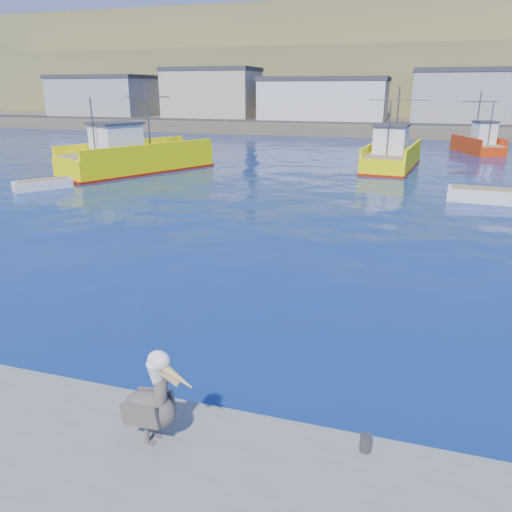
{
  "coord_description": "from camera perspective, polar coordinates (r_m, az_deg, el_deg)",
  "views": [
    {
      "loc": [
        3.28,
        -10.37,
        6.16
      ],
      "look_at": [
        -0.9,
        3.09,
        1.4
      ],
      "focal_mm": 35.0,
      "sensor_mm": 36.0,
      "label": 1
    }
  ],
  "objects": [
    {
      "name": "skiff_mid",
      "position": [
        31.36,
        25.09,
        6.16
      ],
      "size": [
        4.57,
        1.93,
        0.97
      ],
      "color": "silver",
      "rests_on": "ground"
    },
    {
      "name": "dock_bollards",
      "position": [
        9.28,
        -3.21,
        -17.77
      ],
      "size": [
        36.2,
        0.2,
        0.3
      ],
      "color": "#4C4C4C",
      "rests_on": "dock"
    },
    {
      "name": "boat_orange",
      "position": [
        54.96,
        24.12,
        11.67
      ],
      "size": [
        4.75,
        7.32,
        5.89
      ],
      "color": "red",
      "rests_on": "ground"
    },
    {
      "name": "far_shore",
      "position": [
        119.65,
        16.62,
        19.29
      ],
      "size": [
        200.0,
        81.0,
        24.0
      ],
      "color": "brown",
      "rests_on": "ground"
    },
    {
      "name": "ground",
      "position": [
        12.5,
        -0.28,
        -10.85
      ],
      "size": [
        260.0,
        260.0,
        0.0
      ],
      "primitive_type": "plane",
      "color": "#072153",
      "rests_on": "ground"
    },
    {
      "name": "skiff_left",
      "position": [
        35.04,
        -23.19,
        7.45
      ],
      "size": [
        3.03,
        3.54,
        0.76
      ],
      "color": "silver",
      "rests_on": "ground"
    },
    {
      "name": "trawler_yellow_b",
      "position": [
        42.01,
        15.24,
        10.93
      ],
      "size": [
        4.64,
        10.14,
        6.33
      ],
      "color": "#FFF902",
      "rests_on": "ground"
    },
    {
      "name": "pelican",
      "position": [
        8.73,
        -11.78,
        -16.06
      ],
      "size": [
        1.41,
        0.64,
        1.73
      ],
      "color": "#595451",
      "rests_on": "dock"
    },
    {
      "name": "trawler_yellow_a",
      "position": [
        39.93,
        -13.68,
        10.84
      ],
      "size": [
        8.89,
        12.56,
        6.61
      ],
      "color": "#FFF902",
      "rests_on": "ground"
    }
  ]
}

